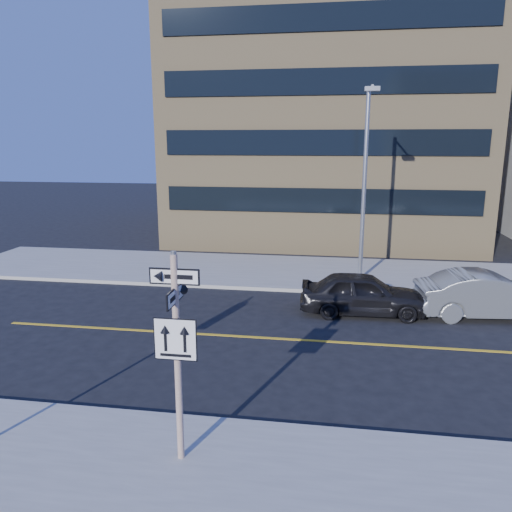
% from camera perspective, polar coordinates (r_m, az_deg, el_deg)
% --- Properties ---
extents(ground, '(120.00, 120.00, 0.00)m').
position_cam_1_polar(ground, '(12.56, -5.02, -15.99)').
color(ground, black).
rests_on(ground, ground).
extents(sign_pole, '(0.92, 0.92, 4.06)m').
position_cam_1_polar(sign_pole, '(9.32, -9.04, -10.17)').
color(sign_pole, silver).
rests_on(sign_pole, near_sidewalk).
extents(parked_car_a, '(1.94, 4.52, 1.52)m').
position_cam_1_polar(parked_car_a, '(18.27, 12.14, -4.21)').
color(parked_car_a, black).
rests_on(parked_car_a, ground).
extents(parked_car_b, '(2.21, 5.04, 1.61)m').
position_cam_1_polar(parked_car_b, '(19.34, 25.01, -4.07)').
color(parked_car_b, slate).
rests_on(parked_car_b, ground).
extents(streetlight_a, '(0.55, 2.25, 8.00)m').
position_cam_1_polar(streetlight_a, '(21.48, 12.37, 9.18)').
color(streetlight_a, gray).
rests_on(streetlight_a, far_sidewalk).
extents(building_brick, '(18.00, 18.00, 18.00)m').
position_cam_1_polar(building_brick, '(35.77, 8.00, 17.57)').
color(building_brick, tan).
rests_on(building_brick, ground).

